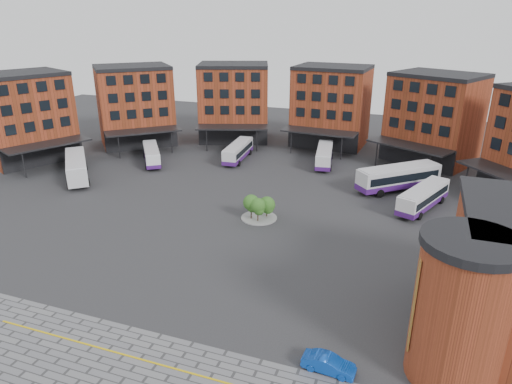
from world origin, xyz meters
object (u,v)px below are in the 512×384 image
(bus_c, at_px, (238,151))
(bus_d, at_px, (324,155))
(bus_f, at_px, (423,197))
(tree_island, at_px, (259,206))
(bus_e, at_px, (399,177))
(bus_a, at_px, (76,166))
(blue_car, at_px, (329,364))
(bus_b, at_px, (152,154))

(bus_c, bearing_deg, bus_d, 5.38)
(bus_c, height_order, bus_f, bus_f)
(tree_island, height_order, bus_e, bus_e)
(bus_d, bearing_deg, bus_e, -42.43)
(tree_island, bearing_deg, bus_f, 28.44)
(bus_a, height_order, bus_f, bus_a)
(bus_e, bearing_deg, blue_car, -45.02)
(bus_a, xyz_separation_m, bus_b, (6.46, 10.52, -0.53))
(bus_e, bearing_deg, bus_c, -143.64)
(tree_island, bearing_deg, bus_b, 148.20)
(bus_b, height_order, bus_d, bus_d)
(tree_island, bearing_deg, blue_car, -59.83)
(bus_a, bearing_deg, bus_c, 0.10)
(bus_a, distance_m, bus_c, 25.82)
(bus_b, bearing_deg, bus_a, -157.01)
(bus_a, height_order, bus_d, bus_a)
(tree_island, xyz_separation_m, bus_c, (-11.43, 21.63, -0.15))
(bus_b, height_order, bus_c, bus_c)
(bus_c, xyz_separation_m, bus_d, (14.35, 2.47, 0.01))
(bus_d, bearing_deg, blue_car, -86.74)
(tree_island, relative_size, blue_car, 1.17)
(bus_b, xyz_separation_m, bus_d, (27.28, 8.99, 0.08))
(tree_island, distance_m, blue_car, 25.76)
(bus_e, xyz_separation_m, blue_car, (-2.24, -38.23, -1.29))
(bus_a, bearing_deg, bus_f, -34.89)
(bus_d, height_order, bus_f, bus_f)
(bus_e, bearing_deg, bus_b, -130.38)
(bus_f, bearing_deg, bus_b, -164.22)
(bus_d, bearing_deg, bus_c, -179.18)
(tree_island, distance_m, bus_a, 31.15)
(bus_e, bearing_deg, tree_island, -85.18)
(tree_island, bearing_deg, bus_d, 83.09)
(bus_d, distance_m, bus_e, 14.70)
(bus_d, distance_m, bus_f, 21.03)
(bus_f, relative_size, blue_car, 2.87)
(bus_a, xyz_separation_m, bus_f, (49.40, 5.49, -0.41))
(tree_island, xyz_separation_m, bus_e, (15.18, 15.98, 0.19))
(bus_b, distance_m, bus_c, 14.49)
(bus_f, bearing_deg, bus_e, 142.43)
(bus_b, height_order, bus_e, bus_e)
(tree_island, distance_m, bus_f, 21.14)
(bus_a, distance_m, blue_car, 51.34)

